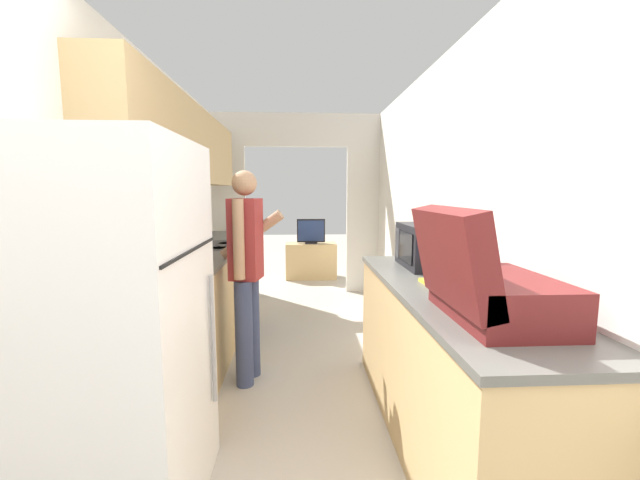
% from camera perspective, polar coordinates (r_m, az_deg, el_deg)
% --- Properties ---
extents(wall_left, '(0.38, 6.96, 2.50)m').
position_cam_1_polar(wall_left, '(3.25, -23.86, 7.36)').
color(wall_left, white).
rests_on(wall_left, ground_plane).
extents(wall_right, '(0.06, 6.96, 2.50)m').
position_cam_1_polar(wall_right, '(2.87, 20.85, 2.76)').
color(wall_right, white).
rests_on(wall_right, ground_plane).
extents(wall_far_with_doorway, '(2.72, 0.06, 2.50)m').
position_cam_1_polar(wall_far_with_doorway, '(5.52, -3.45, 6.86)').
color(wall_far_with_doorway, white).
rests_on(wall_far_with_doorway, ground_plane).
extents(counter_left, '(0.62, 3.20, 0.91)m').
position_cam_1_polar(counter_left, '(3.87, -16.41, -7.95)').
color(counter_left, tan).
rests_on(counter_left, ground_plane).
extents(counter_right, '(0.62, 2.10, 0.91)m').
position_cam_1_polar(counter_right, '(2.47, 17.72, -16.84)').
color(counter_right, tan).
rests_on(counter_right, ground_plane).
extents(refrigerator, '(0.76, 0.82, 1.66)m').
position_cam_1_polar(refrigerator, '(1.97, -28.27, -11.99)').
color(refrigerator, white).
rests_on(refrigerator, ground_plane).
extents(range_oven, '(0.66, 0.77, 1.05)m').
position_cam_1_polar(range_oven, '(4.10, -15.52, -7.00)').
color(range_oven, black).
rests_on(range_oven, ground_plane).
extents(person, '(0.52, 0.42, 1.59)m').
position_cam_1_polar(person, '(2.98, -10.66, -4.50)').
color(person, '#384266').
rests_on(person, ground_plane).
extents(suitcase, '(0.49, 0.62, 0.47)m').
position_cam_1_polar(suitcase, '(1.77, 22.54, -5.76)').
color(suitcase, '#5B1919').
rests_on(suitcase, counter_right).
extents(microwave, '(0.38, 0.52, 0.30)m').
position_cam_1_polar(microwave, '(2.86, 15.76, -0.81)').
color(microwave, black).
rests_on(microwave, counter_right).
extents(book_stack, '(0.26, 0.30, 0.10)m').
position_cam_1_polar(book_stack, '(2.35, 18.07, -5.11)').
color(book_stack, gold).
rests_on(book_stack, counter_right).
extents(tv_cabinet, '(0.83, 0.42, 0.59)m').
position_cam_1_polar(tv_cabinet, '(6.54, -1.32, -3.00)').
color(tv_cabinet, tan).
rests_on(tv_cabinet, ground_plane).
extents(television, '(0.46, 0.16, 0.40)m').
position_cam_1_polar(television, '(6.42, -1.32, 1.25)').
color(television, black).
rests_on(television, tv_cabinet).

